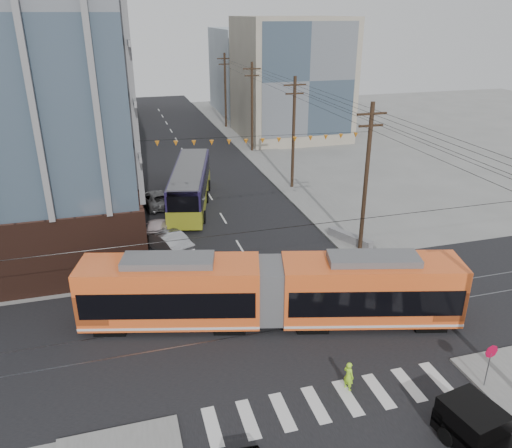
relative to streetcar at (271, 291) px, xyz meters
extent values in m
plane|color=slate|center=(0.80, -3.86, -2.04)|extent=(160.00, 160.00, 0.00)
cube|color=#8C99A5|center=(-16.20, 48.14, 6.96)|extent=(18.00, 16.00, 18.00)
cube|color=gray|center=(16.80, 44.14, 5.96)|extent=(14.00, 14.00, 16.00)
cube|color=gray|center=(-13.20, 68.14, 7.96)|extent=(16.00, 18.00, 20.00)
cube|color=#8C99A5|center=(18.80, 64.14, 4.96)|extent=(16.00, 16.00, 14.00)
cylinder|color=black|center=(9.30, 52.14, 3.46)|extent=(0.30, 0.30, 11.00)
imported|color=#9C9DA0|center=(-4.63, 10.96, -1.21)|extent=(3.73, 5.33, 1.67)
imported|color=silver|center=(-5.07, 14.02, -1.40)|extent=(2.75, 4.69, 1.28)
imported|color=#585859|center=(-4.49, 20.76, -1.33)|extent=(3.29, 5.44, 1.41)
imported|color=#B0FD2A|center=(1.84, -6.30, -1.27)|extent=(0.56, 0.66, 1.53)
cube|color=slate|center=(9.10, 8.45, -1.65)|extent=(2.46, 3.94, 0.79)
camera|label=1|loc=(-7.50, -23.09, 14.46)|focal=35.00mm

